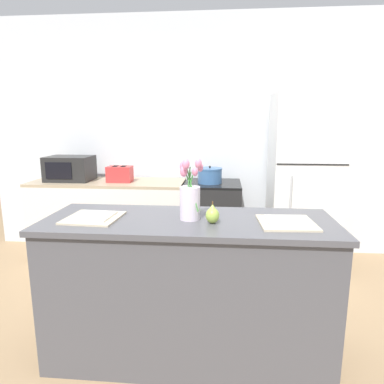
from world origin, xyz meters
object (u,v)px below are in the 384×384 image
flower_vase (190,197)px  cooking_pot (210,175)px  plate_setting_left (93,217)px  stove_range (212,222)px  plate_setting_right (287,222)px  toaster (120,174)px  microwave (70,168)px  pear_figurine (212,215)px  refrigerator (303,181)px

flower_vase → cooking_pot: (0.06, 1.57, -0.11)m
plate_setting_left → cooking_pot: size_ratio=1.28×
stove_range → plate_setting_left: 1.85m
stove_range → plate_setting_right: (0.49, -1.65, 0.50)m
plate_setting_left → plate_setting_right: size_ratio=1.00×
flower_vase → toaster: size_ratio=1.37×
stove_range → flower_vase: size_ratio=2.30×
toaster → cooking_pot: 0.98m
stove_range → flower_vase: (-0.09, -1.60, 0.63)m
flower_vase → plate_setting_left: 0.61m
stove_range → cooking_pot: (-0.03, -0.02, 0.52)m
microwave → pear_figurine: bearing=-45.6°
stove_range → plate_setting_left: bearing=-112.7°
refrigerator → pear_figurine: size_ratio=13.71×
pear_figurine → cooking_pot: 1.65m
pear_figurine → stove_range: bearing=91.8°
cooking_pot → microwave: 1.55m
pear_figurine → cooking_pot: (-0.08, 1.65, -0.02)m
flower_vase → plate_setting_right: 0.60m
refrigerator → cooking_pot: 0.98m
refrigerator → flower_vase: refrigerator is taller
stove_range → refrigerator: (0.95, 0.00, 0.47)m
stove_range → plate_setting_right: 1.79m
refrigerator → cooking_pot: (-0.98, -0.02, 0.05)m
cooking_pot → microwave: bearing=179.2°
flower_vase → cooking_pot: size_ratio=1.45×
flower_vase → pear_figurine: flower_vase is taller
pear_figurine → plate_setting_right: size_ratio=0.39×
pear_figurine → cooking_pot: size_ratio=0.50×
pear_figurine → plate_setting_right: (0.44, 0.03, -0.04)m
microwave → cooking_pot: bearing=-0.8°
pear_figurine → cooking_pot: bearing=92.9°
toaster → plate_setting_left: bearing=-78.7°
pear_figurine → plate_setting_left: size_ratio=0.39×
plate_setting_right → stove_range: bearing=106.5°
plate_setting_left → microwave: microwave is taller
pear_figurine → plate_setting_right: bearing=3.3°
stove_range → toaster: toaster is taller
refrigerator → toaster: bearing=-178.9°
refrigerator → flower_vase: bearing=-123.1°
plate_setting_left → toaster: toaster is taller
refrigerator → plate_setting_right: (-0.46, -1.65, 0.03)m
flower_vase → plate_setting_left: (-0.60, -0.05, -0.13)m
pear_figurine → microwave: 2.34m
pear_figurine → microwave: (-1.64, 1.67, 0.03)m
flower_vase → cooking_pot: 1.58m
stove_range → microwave: size_ratio=1.84×
stove_range → microwave: bearing=-180.0°
stove_range → microwave: 1.69m
refrigerator → microwave: size_ratio=3.79×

